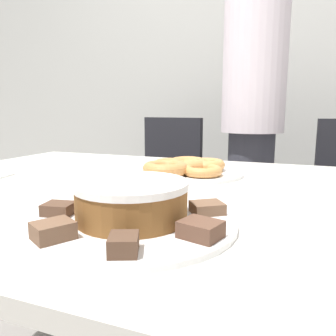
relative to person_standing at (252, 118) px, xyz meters
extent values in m
cube|color=beige|center=(-0.11, 0.71, 0.40)|extent=(8.00, 0.05, 2.60)
cube|color=silver|center=(-0.11, -0.93, -0.18)|extent=(1.62, 1.07, 0.03)
cylinder|color=silver|center=(-0.86, -0.45, -0.55)|extent=(0.06, 0.06, 0.71)
cylinder|color=#383842|center=(0.00, 0.00, -0.49)|extent=(0.23, 0.23, 0.83)
cylinder|color=silver|center=(0.00, 0.00, 0.26)|extent=(0.31, 0.31, 0.66)
cylinder|color=black|center=(-0.52, -0.08, -0.89)|extent=(0.44, 0.44, 0.01)
cylinder|color=#262626|center=(-0.52, -0.08, -0.67)|extent=(0.06, 0.06, 0.42)
cube|color=black|center=(-0.52, -0.08, -0.44)|extent=(0.53, 0.53, 0.04)
cube|color=black|center=(-0.47, 0.12, -0.21)|extent=(0.39, 0.13, 0.42)
cylinder|color=white|center=(-0.06, -1.21, -0.16)|extent=(0.37, 0.37, 0.01)
cylinder|color=white|center=(-0.11, -0.72, -0.16)|extent=(0.35, 0.35, 0.01)
cylinder|color=brown|center=(-0.06, -1.21, -0.13)|extent=(0.19, 0.19, 0.06)
cylinder|color=white|center=(-0.06, -1.21, -0.09)|extent=(0.20, 0.20, 0.01)
cube|color=brown|center=(-0.12, -1.33, -0.14)|extent=(0.07, 0.07, 0.03)
cube|color=#513828|center=(0.00, -1.33, -0.14)|extent=(0.05, 0.06, 0.03)
cube|color=brown|center=(0.08, -1.24, -0.14)|extent=(0.07, 0.06, 0.03)
cube|color=brown|center=(0.06, -1.12, -0.14)|extent=(0.08, 0.07, 0.02)
cube|color=brown|center=(-0.05, -1.07, -0.14)|extent=(0.05, 0.06, 0.02)
cube|color=brown|center=(-0.16, -1.11, -0.14)|extent=(0.06, 0.06, 0.03)
cube|color=#513828|center=(-0.19, -1.23, -0.14)|extent=(0.06, 0.05, 0.02)
torus|color=#C68447|center=(-0.11, -0.72, -0.14)|extent=(0.12, 0.12, 0.04)
torus|color=#C68447|center=(-0.15, -0.81, -0.13)|extent=(0.13, 0.13, 0.04)
torus|color=#D18E4C|center=(-0.05, -0.77, -0.14)|extent=(0.12, 0.12, 0.03)
torus|color=#D18E4C|center=(-0.05, -0.69, -0.14)|extent=(0.12, 0.12, 0.04)
torus|color=#D18E4C|center=(-0.13, -0.65, -0.14)|extent=(0.12, 0.12, 0.03)
torus|color=#C68447|center=(-0.17, -0.70, -0.14)|extent=(0.11, 0.11, 0.03)
camera|label=1|loc=(0.20, -1.70, 0.03)|focal=35.00mm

